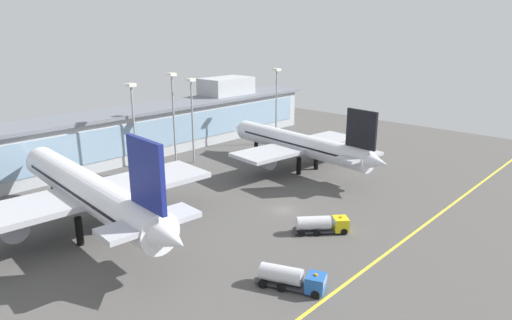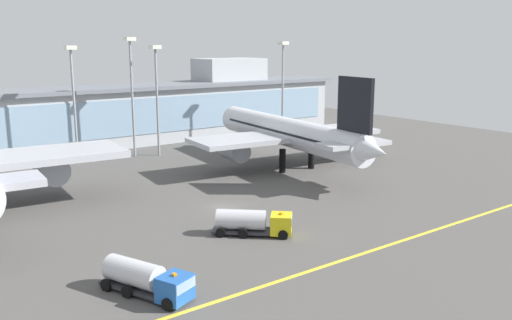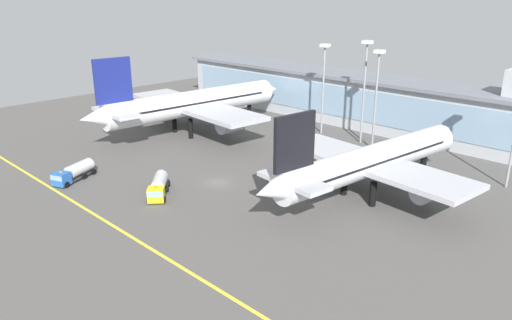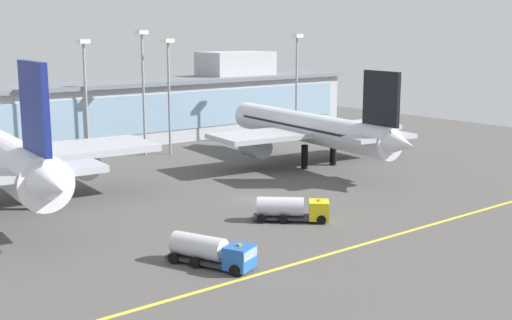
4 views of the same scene
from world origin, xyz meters
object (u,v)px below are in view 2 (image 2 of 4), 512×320
at_px(airliner_near_right, 288,133).
at_px(apron_light_mast_centre, 156,83).
at_px(apron_light_mast_far_east, 131,79).
at_px(fuel_tanker_truck, 255,222).
at_px(apron_light_mast_west, 283,76).
at_px(apron_light_mast_east, 73,86).
at_px(baggage_tug_near, 148,279).

relative_size(airliner_near_right, apron_light_mast_centre, 2.32).
relative_size(airliner_near_right, apron_light_mast_far_east, 2.17).
relative_size(fuel_tanker_truck, apron_light_mast_far_east, 0.37).
relative_size(fuel_tanker_truck, apron_light_mast_west, 0.38).
bearing_deg(fuel_tanker_truck, apron_light_mast_far_east, 123.57).
xyz_separation_m(airliner_near_right, apron_light_mast_far_east, (-17.70, 24.73, 8.72)).
xyz_separation_m(apron_light_mast_west, apron_light_mast_centre, (-28.57, 2.82, -0.41)).
relative_size(apron_light_mast_east, apron_light_mast_far_east, 0.93).
height_order(apron_light_mast_west, apron_light_mast_east, apron_light_mast_west).
xyz_separation_m(fuel_tanker_truck, apron_light_mast_west, (40.13, 44.38, 12.88)).
bearing_deg(apron_light_mast_centre, apron_light_mast_far_east, 155.08).
relative_size(baggage_tug_near, apron_light_mast_centre, 0.44).
height_order(airliner_near_right, apron_light_mast_west, apron_light_mast_west).
bearing_deg(baggage_tug_near, apron_light_mast_far_east, 134.34).
height_order(airliner_near_right, apron_light_mast_centre, apron_light_mast_centre).
relative_size(airliner_near_right, apron_light_mast_east, 2.32).
distance_m(fuel_tanker_truck, apron_light_mast_west, 61.20).
bearing_deg(apron_light_mast_far_east, fuel_tanker_truck, -98.57).
distance_m(apron_light_mast_west, apron_light_mast_far_east, 33.07).
xyz_separation_m(apron_light_mast_centre, apron_light_mast_far_east, (-4.16, 1.93, 0.82)).
bearing_deg(apron_light_mast_far_east, airliner_near_right, -54.41).
xyz_separation_m(baggage_tug_near, apron_light_mast_west, (56.62, 51.16, 12.88)).
relative_size(fuel_tanker_truck, apron_light_mast_centre, 0.40).
relative_size(baggage_tug_near, apron_light_mast_west, 0.43).
bearing_deg(apron_light_mast_centre, airliner_near_right, -59.29).
bearing_deg(apron_light_mast_far_east, apron_light_mast_west, -8.26).
height_order(baggage_tug_near, apron_light_mast_west, apron_light_mast_west).
relative_size(baggage_tug_near, apron_light_mast_far_east, 0.41).
xyz_separation_m(baggage_tug_near, apron_light_mast_east, (12.88, 55.98, 12.46)).
bearing_deg(apron_light_mast_east, apron_light_mast_west, -6.28).
height_order(baggage_tug_near, apron_light_mast_far_east, apron_light_mast_far_east).
xyz_separation_m(fuel_tanker_truck, apron_light_mast_centre, (11.56, 47.21, 12.48)).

